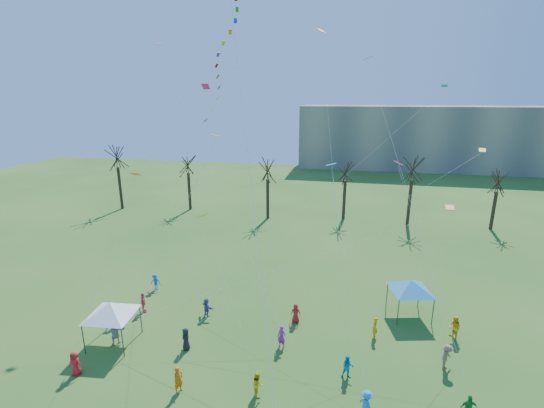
% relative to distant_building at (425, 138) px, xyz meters
% --- Properties ---
extents(distant_building, '(60.00, 14.00, 15.00)m').
position_rel_distant_building_xyz_m(distant_building, '(0.00, 0.00, 0.00)').
color(distant_building, gray).
rests_on(distant_building, ground).
extents(bare_tree_row, '(69.62, 7.30, 10.46)m').
position_rel_distant_building_xyz_m(bare_tree_row, '(-21.39, -46.20, -0.65)').
color(bare_tree_row, black).
rests_on(bare_tree_row, ground).
extents(big_box_kite, '(3.82, 7.13, 25.12)m').
position_rel_distant_building_xyz_m(big_box_kite, '(-25.41, -75.61, 11.80)').
color(big_box_kite, red).
rests_on(big_box_kite, ground).
extents(canopy_tent_white, '(4.36, 4.36, 3.29)m').
position_rel_distant_building_xyz_m(canopy_tent_white, '(-33.87, -77.84, -4.72)').
color(canopy_tent_white, '#3F3F44').
rests_on(canopy_tent_white, ground).
extents(canopy_tent_blue, '(4.13, 4.13, 3.18)m').
position_rel_distant_building_xyz_m(canopy_tent_blue, '(-12.35, -69.72, -4.81)').
color(canopy_tent_blue, '#3F3F44').
rests_on(canopy_tent_blue, ground).
extents(festival_crowd, '(26.31, 12.07, 1.84)m').
position_rel_distant_building_xyz_m(festival_crowd, '(-22.85, -76.46, -6.65)').
color(festival_crowd, red).
rests_on(festival_crowd, ground).
extents(small_kites_aloft, '(29.79, 17.63, 32.30)m').
position_rel_distant_building_xyz_m(small_kites_aloft, '(-22.03, -70.85, 6.30)').
color(small_kites_aloft, orange).
rests_on(small_kites_aloft, ground).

